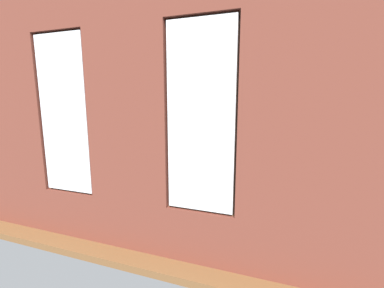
% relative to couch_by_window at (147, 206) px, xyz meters
% --- Properties ---
extents(ground_plane, '(7.01, 6.37, 0.10)m').
position_rel_couch_by_window_xyz_m(ground_plane, '(-0.12, -2.15, -0.38)').
color(ground_plane, brown).
extents(brick_wall_with_windows, '(6.41, 0.30, 3.57)m').
position_rel_couch_by_window_xyz_m(brick_wall_with_windows, '(-0.12, 0.65, 1.43)').
color(brick_wall_with_windows, brown).
rests_on(brick_wall_with_windows, ground_plane).
extents(white_wall_right, '(0.10, 5.37, 3.57)m').
position_rel_couch_by_window_xyz_m(white_wall_right, '(3.03, -1.95, 1.45)').
color(white_wall_right, white).
rests_on(white_wall_right, ground_plane).
extents(couch_by_window, '(1.78, 0.87, 0.80)m').
position_rel_couch_by_window_xyz_m(couch_by_window, '(0.00, 0.00, 0.00)').
color(couch_by_window, black).
rests_on(couch_by_window, ground_plane).
extents(couch_left, '(0.91, 2.06, 0.80)m').
position_rel_couch_by_window_xyz_m(couch_left, '(-2.63, -2.23, -0.00)').
color(couch_left, black).
rests_on(couch_left, ground_plane).
extents(coffee_table, '(1.27, 0.86, 0.44)m').
position_rel_couch_by_window_xyz_m(coffee_table, '(-0.28, -2.08, 0.06)').
color(coffee_table, olive).
rests_on(coffee_table, ground_plane).
extents(cup_ceramic, '(0.09, 0.09, 0.10)m').
position_rel_couch_by_window_xyz_m(cup_ceramic, '(-0.63, -2.23, 0.16)').
color(cup_ceramic, '#B23D38').
rests_on(cup_ceramic, coffee_table).
extents(candle_jar, '(0.08, 0.08, 0.11)m').
position_rel_couch_by_window_xyz_m(candle_jar, '(-0.37, -1.95, 0.16)').
color(candle_jar, '#B7333D').
rests_on(candle_jar, coffee_table).
extents(table_plant_small, '(0.13, 0.13, 0.22)m').
position_rel_couch_by_window_xyz_m(table_plant_small, '(-0.28, -2.08, 0.23)').
color(table_plant_small, beige).
rests_on(table_plant_small, coffee_table).
extents(remote_black, '(0.09, 0.18, 0.02)m').
position_rel_couch_by_window_xyz_m(remote_black, '(-0.12, -2.19, 0.12)').
color(remote_black, black).
rests_on(remote_black, coffee_table).
extents(remote_gray, '(0.10, 0.18, 0.02)m').
position_rel_couch_by_window_xyz_m(remote_gray, '(0.10, -1.95, 0.12)').
color(remote_gray, '#59595B').
rests_on(remote_gray, coffee_table).
extents(media_console, '(0.90, 0.42, 0.54)m').
position_rel_couch_by_window_xyz_m(media_console, '(2.73, -2.41, -0.06)').
color(media_console, black).
rests_on(media_console, ground_plane).
extents(tv_flatscreen, '(1.18, 0.20, 0.78)m').
position_rel_couch_by_window_xyz_m(tv_flatscreen, '(2.73, -2.41, 0.60)').
color(tv_flatscreen, black).
rests_on(tv_flatscreen, media_console).
extents(papasan_chair, '(1.03, 1.03, 0.67)m').
position_rel_couch_by_window_xyz_m(papasan_chair, '(-0.22, -4.29, 0.10)').
color(papasan_chair, olive).
rests_on(papasan_chair, ground_plane).
extents(potted_plant_between_couches, '(0.50, 0.50, 0.80)m').
position_rel_couch_by_window_xyz_m(potted_plant_between_couches, '(-1.34, -0.05, 0.20)').
color(potted_plant_between_couches, '#47423D').
rests_on(potted_plant_between_couches, ground_plane).
extents(potted_plant_near_tv, '(1.10, 1.10, 1.26)m').
position_rel_couch_by_window_xyz_m(potted_plant_near_tv, '(2.19, -1.51, 0.35)').
color(potted_plant_near_tv, beige).
rests_on(potted_plant_near_tv, ground_plane).
extents(potted_plant_by_left_couch, '(0.28, 0.28, 0.54)m').
position_rel_couch_by_window_xyz_m(potted_plant_by_left_couch, '(-2.23, -3.71, 0.03)').
color(potted_plant_by_left_couch, '#47423D').
rests_on(potted_plant_by_left_couch, ground_plane).
extents(potted_plant_mid_room_small, '(0.34, 0.34, 0.65)m').
position_rel_couch_by_window_xyz_m(potted_plant_mid_room_small, '(-0.53, -3.20, 0.11)').
color(potted_plant_mid_room_small, '#47423D').
rests_on(potted_plant_mid_room_small, ground_plane).
extents(potted_plant_corner_near_left, '(0.96, 0.95, 1.49)m').
position_rel_couch_by_window_xyz_m(potted_plant_corner_near_left, '(-2.77, -4.33, 0.51)').
color(potted_plant_corner_near_left, '#9E5638').
rests_on(potted_plant_corner_near_left, ground_plane).
extents(potted_plant_beside_window_right, '(0.97, 0.93, 1.46)m').
position_rel_couch_by_window_xyz_m(potted_plant_beside_window_right, '(2.07, 0.10, 0.55)').
color(potted_plant_beside_window_right, gray).
rests_on(potted_plant_beside_window_right, ground_plane).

